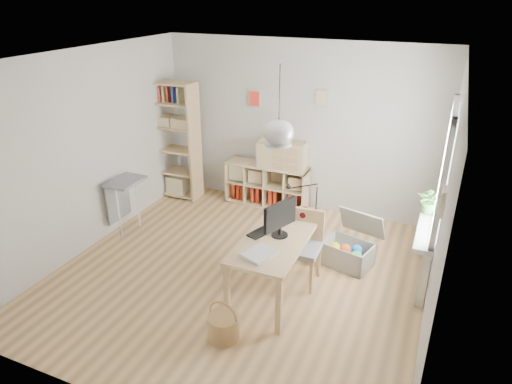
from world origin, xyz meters
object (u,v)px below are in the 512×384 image
at_px(cube_shelf, 266,187).
at_px(drawer_chest, 282,155).
at_px(monitor, 280,217).
at_px(desk, 276,244).
at_px(tall_bookshelf, 175,136).
at_px(chair, 302,243).
at_px(storage_chest, 350,248).

relative_size(cube_shelf, drawer_chest, 1.86).
bearing_deg(cube_shelf, monitor, -64.49).
relative_size(desk, cube_shelf, 1.07).
height_order(tall_bookshelf, chair, tall_bookshelf).
distance_m(chair, monitor, 0.59).
xyz_separation_m(desk, storage_chest, (0.69, 0.97, -0.44)).
bearing_deg(desk, monitor, 58.14).
height_order(tall_bookshelf, drawer_chest, tall_bookshelf).
relative_size(desk, storage_chest, 1.79).
distance_m(monitor, drawer_chest, 2.28).
xyz_separation_m(storage_chest, drawer_chest, (-1.43, 1.22, 0.72)).
xyz_separation_m(desk, chair, (0.21, 0.35, -0.13)).
bearing_deg(chair, tall_bookshelf, 148.34).
height_order(chair, monitor, monitor).
distance_m(desk, tall_bookshelf, 3.27).
bearing_deg(desk, drawer_chest, 108.75).
bearing_deg(drawer_chest, monitor, -75.00).
bearing_deg(drawer_chest, desk, -75.89).
distance_m(cube_shelf, storage_chest, 2.13).
distance_m(tall_bookshelf, chair, 3.27).
xyz_separation_m(desk, cube_shelf, (-1.02, 2.23, -0.36)).
bearing_deg(monitor, storage_chest, 77.22).
bearing_deg(cube_shelf, desk, -65.39).
xyz_separation_m(chair, monitor, (-0.18, -0.32, 0.46)).
distance_m(tall_bookshelf, storage_chest, 3.53).
relative_size(cube_shelf, chair, 1.52).
bearing_deg(storage_chest, tall_bookshelf, 178.01).
height_order(desk, drawer_chest, drawer_chest).
relative_size(tall_bookshelf, drawer_chest, 2.65).
relative_size(cube_shelf, storage_chest, 1.67).
relative_size(tall_bookshelf, chair, 2.16).
xyz_separation_m(desk, drawer_chest, (-0.74, 2.19, 0.28)).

